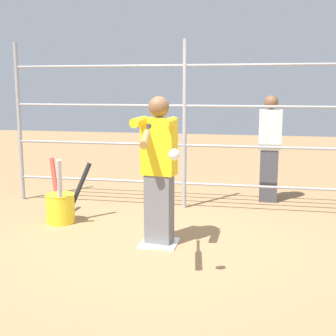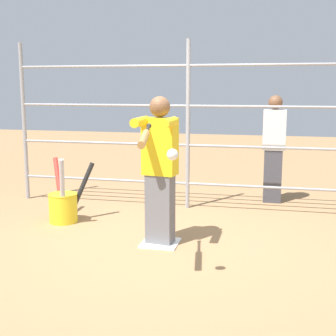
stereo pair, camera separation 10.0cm
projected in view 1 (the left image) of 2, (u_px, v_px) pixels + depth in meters
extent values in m
plane|color=#9E754C|center=(159.00, 244.00, 5.15)|extent=(24.00, 24.00, 0.00)
cube|color=white|center=(159.00, 243.00, 5.15)|extent=(0.40, 0.40, 0.02)
cylinder|color=#939399|center=(185.00, 126.00, 6.49)|extent=(0.06, 0.06, 2.35)
cylinder|color=#939399|center=(19.00, 123.00, 7.00)|extent=(0.06, 0.06, 2.35)
cylinder|color=#939399|center=(184.00, 183.00, 6.64)|extent=(5.03, 0.04, 0.04)
cylinder|color=#939399|center=(184.00, 145.00, 6.54)|extent=(5.03, 0.04, 0.04)
cylinder|color=#939399|center=(185.00, 106.00, 6.45)|extent=(5.03, 0.04, 0.04)
cylinder|color=#939399|center=(185.00, 65.00, 6.35)|extent=(5.03, 0.04, 0.04)
cube|color=slate|center=(159.00, 210.00, 5.09)|extent=(0.31, 0.22, 0.78)
cube|color=yellow|center=(159.00, 146.00, 4.97)|extent=(0.38, 0.25, 0.61)
sphere|color=brown|center=(159.00, 107.00, 4.89)|extent=(0.22, 0.22, 0.22)
cylinder|color=yellow|center=(169.00, 123.00, 4.66)|extent=(0.09, 0.43, 0.09)
cylinder|color=yellow|center=(140.00, 122.00, 4.77)|extent=(0.09, 0.43, 0.09)
sphere|color=black|center=(149.00, 126.00, 4.51)|extent=(0.05, 0.05, 0.05)
cylinder|color=black|center=(148.00, 129.00, 4.35)|extent=(0.09, 0.33, 0.07)
cylinder|color=#B27F42|center=(145.00, 139.00, 3.96)|extent=(0.16, 0.50, 0.12)
sphere|color=white|center=(174.00, 155.00, 3.84)|extent=(0.10, 0.10, 0.10)
cylinder|color=yellow|center=(60.00, 209.00, 5.93)|extent=(0.36, 0.36, 0.36)
torus|color=yellow|center=(60.00, 195.00, 5.89)|extent=(0.37, 0.37, 0.01)
cylinder|color=#B2B2B7|center=(60.00, 191.00, 5.73)|extent=(0.16, 0.24, 0.82)
cylinder|color=black|center=(78.00, 191.00, 6.01)|extent=(0.33, 0.31, 0.72)
cylinder|color=red|center=(56.00, 188.00, 6.16)|extent=(0.34, 0.45, 0.74)
cube|color=#3F3F47|center=(269.00, 176.00, 6.99)|extent=(0.26, 0.16, 0.79)
cube|color=silver|center=(270.00, 130.00, 6.87)|extent=(0.33, 0.18, 0.59)
sphere|color=brown|center=(271.00, 102.00, 6.80)|extent=(0.20, 0.20, 0.20)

